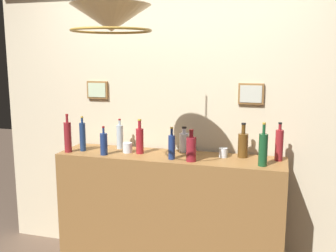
% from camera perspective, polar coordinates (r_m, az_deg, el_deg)
% --- Properties ---
extents(panelled_rear_partition, '(3.37, 0.15, 2.59)m').
position_cam_1_polar(panelled_rear_partition, '(3.35, 1.62, 2.83)').
color(panelled_rear_partition, beige).
rests_on(panelled_rear_partition, ground).
extents(bar_shelf_unit, '(1.83, 0.43, 1.00)m').
position_cam_1_polar(bar_shelf_unit, '(3.30, 0.25, -12.81)').
color(bar_shelf_unit, olive).
rests_on(bar_shelf_unit, ground).
extents(liquor_bottle_amaro, '(0.08, 0.08, 0.27)m').
position_cam_1_polar(liquor_bottle_amaro, '(3.12, 10.90, -2.66)').
color(liquor_bottle_amaro, '#573814').
rests_on(liquor_bottle_amaro, bar_shelf_unit).
extents(liquor_bottle_scotch, '(0.08, 0.08, 0.21)m').
position_cam_1_polar(liquor_bottle_scotch, '(3.25, 2.38, -2.31)').
color(liquor_bottle_scotch, silver).
rests_on(liquor_bottle_scotch, bar_shelf_unit).
extents(liquor_bottle_mezcal, '(0.08, 0.08, 0.25)m').
position_cam_1_polar(liquor_bottle_mezcal, '(2.96, 3.41, -3.30)').
color(liquor_bottle_mezcal, maroon).
rests_on(liquor_bottle_mezcal, bar_shelf_unit).
extents(liquor_bottle_rum, '(0.06, 0.06, 0.23)m').
position_cam_1_polar(liquor_bottle_rum, '(3.19, -9.37, -2.56)').
color(liquor_bottle_rum, navy).
rests_on(liquor_bottle_rum, bar_shelf_unit).
extents(liquor_bottle_vodka, '(0.05, 0.05, 0.25)m').
position_cam_1_polar(liquor_bottle_vodka, '(3.01, 0.54, -3.02)').
color(liquor_bottle_vodka, navy).
rests_on(liquor_bottle_vodka, bar_shelf_unit).
extents(liquor_bottle_whiskey, '(0.06, 0.06, 0.28)m').
position_cam_1_polar(liquor_bottle_whiskey, '(3.20, -4.15, -2.05)').
color(liquor_bottle_whiskey, maroon).
rests_on(liquor_bottle_whiskey, bar_shelf_unit).
extents(liquor_bottle_brandy, '(0.06, 0.06, 0.26)m').
position_cam_1_polar(liquor_bottle_brandy, '(3.38, -7.05, -1.53)').
color(liquor_bottle_brandy, '#AEBEC9').
rests_on(liquor_bottle_brandy, bar_shelf_unit).
extents(liquor_bottle_vermouth, '(0.06, 0.06, 0.30)m').
position_cam_1_polar(liquor_bottle_vermouth, '(3.08, 15.94, -2.64)').
color(liquor_bottle_vermouth, maroon).
rests_on(liquor_bottle_vermouth, bar_shelf_unit).
extents(liquor_bottle_port, '(0.06, 0.06, 0.32)m').
position_cam_1_polar(liquor_bottle_port, '(2.90, 13.73, -3.30)').
color(liquor_bottle_port, '#174925').
rests_on(liquor_bottle_port, bar_shelf_unit).
extents(liquor_bottle_gin, '(0.05, 0.05, 0.29)m').
position_cam_1_polar(liquor_bottle_gin, '(3.35, -12.37, -1.49)').
color(liquor_bottle_gin, navy).
rests_on(liquor_bottle_gin, bar_shelf_unit).
extents(liquor_bottle_bourbon, '(0.06, 0.06, 0.32)m').
position_cam_1_polar(liquor_bottle_bourbon, '(3.33, -14.44, -1.51)').
color(liquor_bottle_bourbon, maroon).
rests_on(liquor_bottle_bourbon, bar_shelf_unit).
extents(glass_tumbler_rocks, '(0.08, 0.08, 0.08)m').
position_cam_1_polar(glass_tumbler_rocks, '(3.25, -5.94, -3.17)').
color(glass_tumbler_rocks, silver).
rests_on(glass_tumbler_rocks, bar_shelf_unit).
extents(glass_tumbler_highball, '(0.07, 0.07, 0.07)m').
position_cam_1_polar(glass_tumbler_highball, '(3.11, 8.08, -3.87)').
color(glass_tumbler_highball, silver).
rests_on(glass_tumbler_highball, bar_shelf_unit).
extents(pendant_lamp, '(0.51, 0.51, 0.61)m').
position_cam_1_polar(pendant_lamp, '(2.52, -8.32, 15.19)').
color(pendant_lamp, beige).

